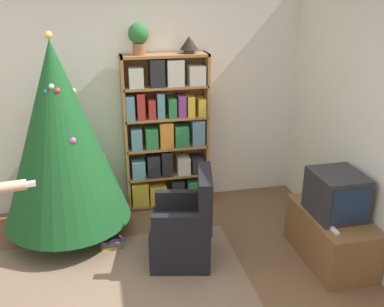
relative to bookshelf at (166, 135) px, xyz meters
The scene contains 11 objects.
wall_back 0.67m from the bookshelf, 156.67° to the left, with size 8.00×0.10×2.60m.
area_rug 1.97m from the bookshelf, 120.39° to the right, with size 2.75×1.73×0.01m.
bookshelf is the anchor object (origin of this frame).
tv_stand 2.10m from the bookshelf, 47.32° to the right, with size 0.51×0.94×0.49m.
television 2.01m from the bookshelf, 47.37° to the right, with size 0.44×0.48×0.42m.
game_remote 2.16m from the bookshelf, 55.58° to the right, with size 0.04×0.12×0.02m.
christmas_tree 1.25m from the bookshelf, 156.13° to the right, with size 1.28×1.28×2.12m.
armchair 1.31m from the bookshelf, 91.04° to the right, with size 0.67×0.67×0.92m.
potted_plant 1.14m from the bookshelf, behind, with size 0.22×0.22×0.33m.
table_lamp 1.06m from the bookshelf, ahead, with size 0.20×0.20×0.18m.
book_pile_near_tree 1.37m from the bookshelf, 131.02° to the right, with size 0.24×0.19×0.12m.
Camera 1 is at (-0.23, -2.62, 2.50)m, focal length 40.00 mm.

